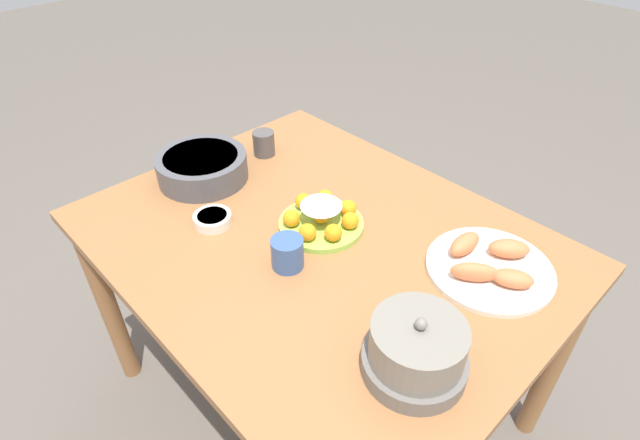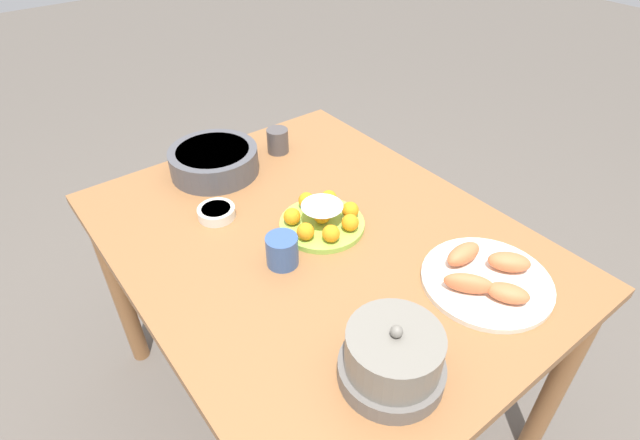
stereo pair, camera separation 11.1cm
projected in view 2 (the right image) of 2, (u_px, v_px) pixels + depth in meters
ground_plane at (318, 396)px, 1.79m from camera, size 12.00×12.00×0.00m
dining_table at (318, 264)px, 1.39m from camera, size 1.22×0.96×0.75m
cake_plate at (323, 219)px, 1.35m from camera, size 0.23×0.23×0.08m
serving_bowl at (214, 160)px, 1.56m from camera, size 0.28×0.28×0.08m
sauce_bowl at (216, 212)px, 1.39m from camera, size 0.10×0.10×0.03m
seafood_platter at (487, 277)px, 1.18m from camera, size 0.31×0.31×0.06m
cup_near at (278, 141)px, 1.66m from camera, size 0.07×0.07×0.08m
cup_far at (282, 251)px, 1.23m from camera, size 0.08×0.08×0.08m
warming_pot at (393, 358)px, 0.95m from camera, size 0.21×0.21×0.15m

